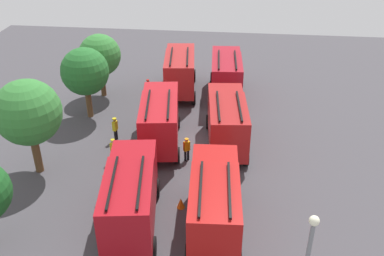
% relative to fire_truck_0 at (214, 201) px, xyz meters
% --- Properties ---
extents(ground_plane, '(54.39, 54.39, 0.00)m').
position_rel_fire_truck_0_xyz_m(ground_plane, '(8.79, 2.14, -2.15)').
color(ground_plane, '#423F44').
extents(fire_truck_0, '(7.33, 3.09, 3.88)m').
position_rel_fire_truck_0_xyz_m(fire_truck_0, '(0.00, 0.00, 0.00)').
color(fire_truck_0, '#AE1311').
rests_on(fire_truck_0, ground).
extents(fire_truck_1, '(7.40, 3.32, 3.88)m').
position_rel_fire_truck_0_xyz_m(fire_truck_1, '(8.84, -0.30, 0.00)').
color(fire_truck_1, maroon).
rests_on(fire_truck_1, ground).
extents(fire_truck_2, '(7.33, 3.09, 3.88)m').
position_rel_fire_truck_0_xyz_m(fire_truck_2, '(17.27, 0.09, 0.00)').
color(fire_truck_2, maroon).
rests_on(fire_truck_2, ground).
extents(fire_truck_3, '(7.47, 3.57, 3.88)m').
position_rel_fire_truck_0_xyz_m(fire_truck_3, '(0.04, 4.45, 0.00)').
color(fire_truck_3, '#A00F18').
rests_on(fire_truck_3, ground).
extents(fire_truck_4, '(7.46, 3.51, 3.88)m').
position_rel_fire_truck_0_xyz_m(fire_truck_4, '(8.57, 4.38, 0.00)').
color(fire_truck_4, '#AD151C').
rests_on(fire_truck_4, ground).
extents(fire_truck_5, '(7.42, 3.36, 3.88)m').
position_rel_fire_truck_0_xyz_m(fire_truck_5, '(17.60, 4.17, 0.00)').
color(fire_truck_5, '#A52020').
rests_on(fire_truck_5, ground).
extents(firefighter_0, '(0.46, 0.32, 1.62)m').
position_rel_fire_truck_0_xyz_m(firefighter_0, '(2.23, 6.56, -1.25)').
color(firefighter_0, black).
rests_on(firefighter_0, ground).
extents(firefighter_1, '(0.43, 0.48, 1.71)m').
position_rel_fire_truck_0_xyz_m(firefighter_1, '(6.79, 2.28, -1.20)').
color(firefighter_1, black).
rests_on(firefighter_1, ground).
extents(firefighter_2, '(0.48, 0.41, 1.66)m').
position_rel_fire_truck_0_xyz_m(firefighter_2, '(6.22, 7.17, -1.23)').
color(firefighter_2, black).
rests_on(firefighter_2, ground).
extents(firefighter_3, '(0.47, 0.34, 1.80)m').
position_rel_fire_truck_0_xyz_m(firefighter_3, '(8.88, 7.77, -1.14)').
color(firefighter_3, black).
rests_on(firefighter_3, ground).
extents(firefighter_4, '(0.48, 0.43, 1.64)m').
position_rel_fire_truck_0_xyz_m(firefighter_4, '(16.33, 6.84, -1.24)').
color(firefighter_4, black).
rests_on(firefighter_4, ground).
extents(tree_1, '(4.13, 4.13, 6.40)m').
position_rel_fire_truck_0_xyz_m(tree_1, '(4.51, 11.76, 2.15)').
color(tree_1, brown).
rests_on(tree_1, ground).
extents(tree_2, '(3.71, 3.71, 5.74)m').
position_rel_fire_truck_0_xyz_m(tree_2, '(12.27, 10.81, 1.71)').
color(tree_2, brown).
rests_on(tree_2, ground).
extents(tree_3, '(3.57, 3.57, 5.54)m').
position_rel_fire_truck_0_xyz_m(tree_3, '(16.27, 10.86, 1.57)').
color(tree_3, brown).
rests_on(tree_3, ground).
extents(traffic_cone_0, '(0.47, 0.47, 0.67)m').
position_rel_fire_truck_0_xyz_m(traffic_cone_0, '(1.84, 2.03, -1.82)').
color(traffic_cone_0, '#F2600C').
rests_on(traffic_cone_0, ground).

